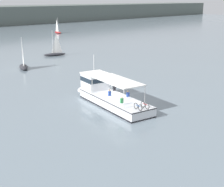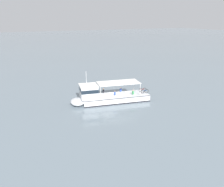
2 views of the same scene
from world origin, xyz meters
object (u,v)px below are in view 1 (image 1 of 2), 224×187
sailboat_near_starboard (58,32)px  sailboat_horizon_west (55,53)px  ferry_main (107,95)px  sailboat_off_stern (23,66)px

sailboat_near_starboard → sailboat_horizon_west: 46.32m
sailboat_near_starboard → sailboat_horizon_west: same height
ferry_main → sailboat_off_stern: bearing=83.7°
ferry_main → sailboat_near_starboard: (41.21, 69.19, -0.47)m
ferry_main → sailboat_horizon_west: sailboat_horizon_west is taller
sailboat_horizon_west → sailboat_off_stern: same height
ferry_main → sailboat_off_stern: (2.67, 24.37, -0.47)m
sailboat_horizon_west → sailboat_off_stern: size_ratio=1.00×
sailboat_near_starboard → sailboat_off_stern: 59.11m
sailboat_horizon_west → sailboat_off_stern: 13.58m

